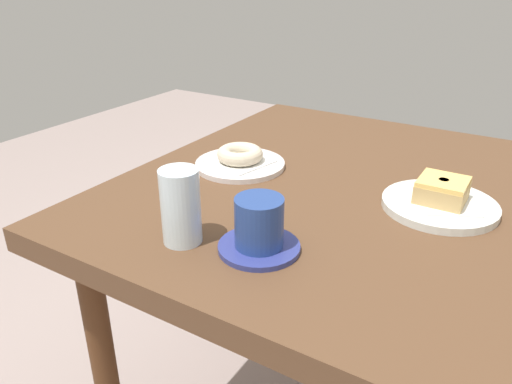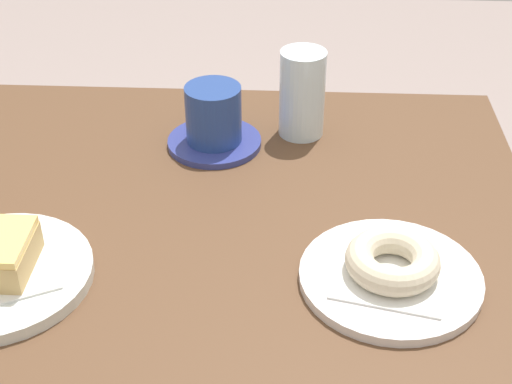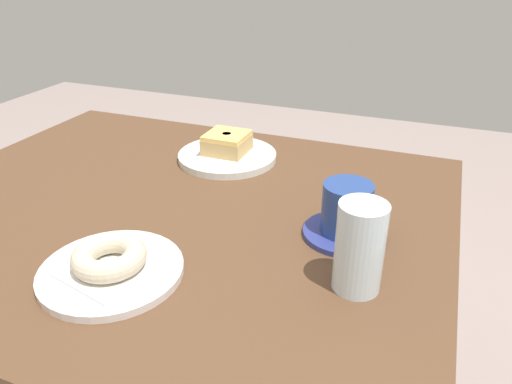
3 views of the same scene
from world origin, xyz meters
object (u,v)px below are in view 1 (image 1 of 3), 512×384
(plate_glazed_square, at_px, (439,205))
(water_glass, at_px, (181,206))
(donut_sugar_ring, at_px, (240,154))
(coffee_cup, at_px, (259,228))
(donut_glazed_square, at_px, (442,190))
(plate_sugar_ring, at_px, (240,164))

(plate_glazed_square, relative_size, water_glass, 1.67)
(donut_sugar_ring, bearing_deg, coffee_cup, -141.96)
(plate_glazed_square, xyz_separation_m, donut_glazed_square, (0.00, 0.00, 0.03))
(donut_glazed_square, bearing_deg, plate_glazed_square, -90.00)
(donut_glazed_square, height_order, water_glass, water_glass)
(plate_sugar_ring, height_order, coffee_cup, coffee_cup)
(plate_glazed_square, bearing_deg, plate_sugar_ring, 92.46)
(plate_sugar_ring, bearing_deg, plate_glazed_square, -87.54)
(water_glass, bearing_deg, plate_glazed_square, -44.32)
(water_glass, height_order, coffee_cup, water_glass)
(donut_sugar_ring, bearing_deg, plate_glazed_square, -87.54)
(water_glass, bearing_deg, donut_glazed_square, -44.32)
(plate_glazed_square, distance_m, coffee_cup, 0.38)
(donut_sugar_ring, bearing_deg, water_glass, -163.06)
(coffee_cup, bearing_deg, donut_glazed_square, -35.20)
(water_glass, bearing_deg, plate_sugar_ring, 16.94)
(water_glass, xyz_separation_m, coffee_cup, (0.04, -0.12, -0.02))
(donut_sugar_ring, xyz_separation_m, coffee_cup, (-0.29, -0.22, 0.01))
(plate_glazed_square, xyz_separation_m, donut_sugar_ring, (-0.02, 0.44, 0.02))
(donut_glazed_square, relative_size, water_glass, 0.68)
(plate_glazed_square, bearing_deg, coffee_cup, 144.80)
(plate_sugar_ring, relative_size, coffee_cup, 1.52)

